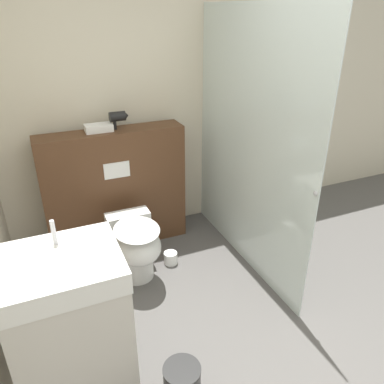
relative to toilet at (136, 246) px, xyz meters
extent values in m
cube|color=beige|center=(0.41, 0.82, 0.94)|extent=(8.00, 0.06, 2.50)
cube|color=#51331E|center=(0.00, 0.59, 0.24)|extent=(1.25, 0.26, 1.11)
cube|color=white|center=(0.00, 0.46, 0.48)|extent=(0.22, 0.01, 0.14)
cube|color=silver|center=(0.95, -0.06, 0.73)|extent=(0.01, 1.70, 2.08)
sphere|color=#B2B2B7|center=(0.95, -0.88, 0.69)|extent=(0.04, 0.04, 0.04)
cylinder|color=white|center=(0.00, 0.02, -0.15)|extent=(0.27, 0.27, 0.33)
ellipsoid|color=white|center=(0.00, -0.06, 0.04)|extent=(0.36, 0.44, 0.27)
ellipsoid|color=white|center=(0.00, -0.06, 0.19)|extent=(0.35, 0.43, 0.02)
cube|color=white|center=(0.00, 0.22, 0.10)|extent=(0.36, 0.15, 0.17)
cube|color=beige|center=(-0.59, -0.82, 0.09)|extent=(0.59, 0.51, 0.80)
cube|color=white|center=(-0.59, -0.82, 0.54)|extent=(0.60, 0.52, 0.12)
cylinder|color=silver|center=(-0.59, -0.68, 0.67)|extent=(0.02, 0.02, 0.14)
cylinder|color=black|center=(0.07, 0.61, 0.90)|extent=(0.13, 0.08, 0.08)
cone|color=black|center=(0.15, 0.61, 0.90)|extent=(0.03, 0.07, 0.07)
cylinder|color=black|center=(0.05, 0.61, 0.84)|extent=(0.03, 0.03, 0.10)
cube|color=white|center=(-0.09, 0.61, 0.82)|extent=(0.22, 0.14, 0.06)
cylinder|color=white|center=(0.32, 0.07, -0.26)|extent=(0.12, 0.12, 0.11)
cylinder|color=#2D2D2D|center=(-0.09, -1.21, 0.01)|extent=(0.21, 0.21, 0.01)
camera|label=1|loc=(-0.58, -2.48, 1.71)|focal=35.00mm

